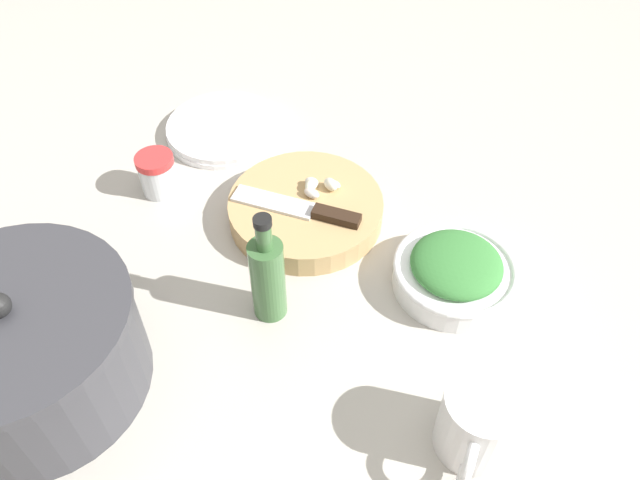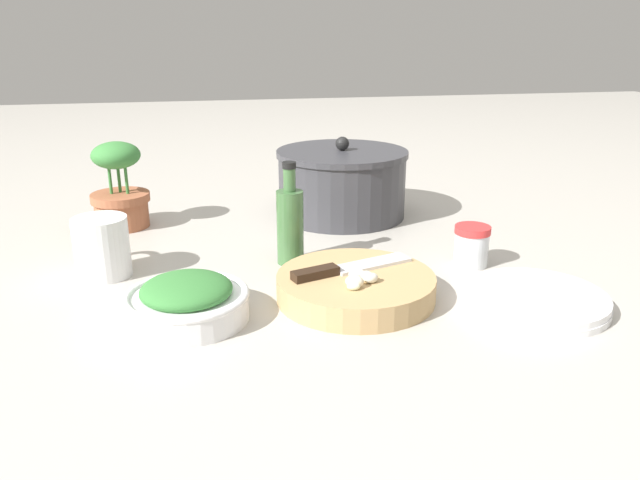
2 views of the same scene
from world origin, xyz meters
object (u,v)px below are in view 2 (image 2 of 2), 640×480
coffee_mug (102,246)px  oil_bottle (290,224)px  plate_stack (536,300)px  cutting_board (356,287)px  chef_knife (345,268)px  garlic_cloves (361,278)px  stock_pot (342,183)px  herb_bowl (187,300)px  potted_herb (120,191)px  spice_jar (472,245)px

coffee_mug → oil_bottle: size_ratio=0.70×
oil_bottle → plate_stack: bearing=-37.2°
cutting_board → chef_knife: 0.03m
coffee_mug → plate_stack: coffee_mug is taller
garlic_cloves → stock_pot: (0.08, 0.45, 0.03)m
cutting_board → herb_bowl: herb_bowl is taller
herb_bowl → coffee_mug: coffee_mug is taller
cutting_board → plate_stack: size_ratio=1.14×
plate_stack → coffee_mug: bearing=158.5°
chef_knife → stock_pot: bearing=149.4°
cutting_board → garlic_cloves: garlic_cloves is taller
stock_pot → potted_herb: potted_herb is taller
chef_knife → stock_pot: stock_pot is taller
plate_stack → stock_pot: 0.52m
chef_knife → coffee_mug: bearing=-130.6°
plate_stack → spice_jar: bearing=97.8°
plate_stack → stock_pot: (-0.17, 0.49, 0.06)m
chef_knife → oil_bottle: (-0.06, 0.14, 0.03)m
stock_pot → spice_jar: bearing=-65.6°
coffee_mug → plate_stack: (0.62, -0.24, -0.04)m
chef_knife → spice_jar: bearing=89.5°
plate_stack → oil_bottle: size_ratio=1.18×
garlic_cloves → spice_jar: 0.25m
herb_bowl → stock_pot: bearing=54.3°
garlic_cloves → cutting_board: bearing=88.7°
coffee_mug → oil_bottle: (0.30, -0.00, 0.02)m
spice_jar → coffee_mug: 0.60m
oil_bottle → potted_herb: oil_bottle is taller
plate_stack → oil_bottle: bearing=142.8°
stock_pot → coffee_mug: bearing=-151.0°
spice_jar → stock_pot: stock_pot is taller
chef_knife → garlic_cloves: 0.05m
spice_jar → potted_herb: (-0.59, 0.33, 0.04)m
cutting_board → coffee_mug: size_ratio=1.92×
herb_bowl → plate_stack: (0.48, -0.05, -0.02)m
spice_jar → potted_herb: bearing=150.7°
herb_bowl → coffee_mug: bearing=124.8°
cutting_board → garlic_cloves: size_ratio=4.28×
chef_knife → coffee_mug: (-0.36, 0.15, 0.01)m
stock_pot → potted_herb: bearing=178.8°
chef_knife → coffee_mug: 0.39m
herb_bowl → oil_bottle: 0.25m
coffee_mug → herb_bowl: bearing=-55.2°
garlic_cloves → potted_herb: bearing=128.9°
oil_bottle → stock_pot: size_ratio=0.64×
garlic_cloves → plate_stack: bearing=-10.4°
herb_bowl → oil_bottle: bearing=47.8°
chef_knife → oil_bottle: bearing=-175.8°
cutting_board → stock_pot: bearing=79.7°
cutting_board → plate_stack: cutting_board is taller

